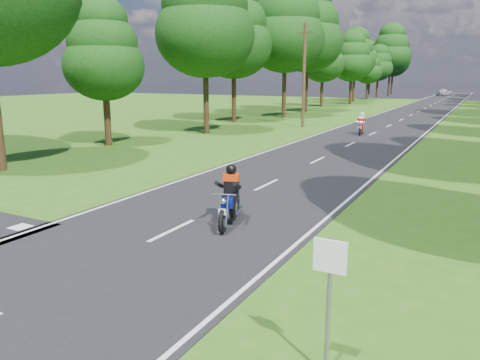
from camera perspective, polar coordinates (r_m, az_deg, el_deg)
The scene contains 9 objects.
ground at distance 11.18m, azimuth -14.40°, elevation -8.98°, with size 160.00×160.00×0.00m, color #2D5A14.
main_road at distance 58.18m, azimuth 20.96°, elevation 7.82°, with size 7.00×140.00×0.02m, color black.
road_markings at distance 56.35m, azimuth 20.58°, elevation 7.73°, with size 7.40×140.00×0.01m.
treeline at distance 68.04m, azimuth 23.88°, elevation 15.13°, with size 40.00×115.35×14.78m.
telegraph_pole at distance 37.95m, azimuth 7.82°, elevation 12.55°, with size 1.20×0.26×8.00m.
road_sign at distance 6.42m, azimuth 10.82°, elevation -12.45°, with size 0.45×0.07×2.00m.
rider_near_blue at distance 12.79m, azimuth -1.27°, elevation -1.84°, with size 0.66×1.98×1.65m, color navy, non-canonical shape.
rider_far_red at distance 33.79m, azimuth 14.57°, elevation 6.69°, with size 0.61×1.84×1.53m, color #A60C0F, non-canonical shape.
distant_car at distance 105.25m, azimuth 23.62°, elevation 9.80°, with size 1.76×4.38×1.49m, color silver.
Camera 1 is at (7.13, -7.60, 4.04)m, focal length 35.00 mm.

